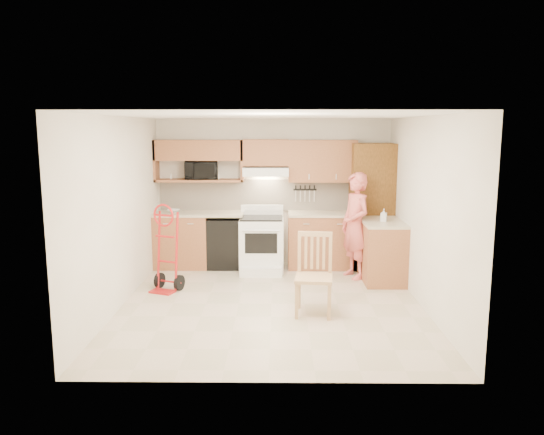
{
  "coord_description": "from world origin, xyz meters",
  "views": [
    {
      "loc": [
        0.08,
        -6.86,
        2.34
      ],
      "look_at": [
        0.0,
        0.5,
        1.1
      ],
      "focal_mm": 34.95,
      "sensor_mm": 36.0,
      "label": 1
    }
  ],
  "objects_px": {
    "range": "(262,240)",
    "dining_chair": "(314,275)",
    "person": "(355,226)",
    "hand_truck": "(165,252)",
    "microwave": "(201,170)"
  },
  "relations": [
    {
      "from": "range",
      "to": "dining_chair",
      "type": "distance_m",
      "value": 2.2
    },
    {
      "from": "hand_truck",
      "to": "dining_chair",
      "type": "relative_size",
      "value": 1.12
    },
    {
      "from": "range",
      "to": "person",
      "type": "bearing_deg",
      "value": -13.99
    },
    {
      "from": "range",
      "to": "dining_chair",
      "type": "xyz_separation_m",
      "value": [
        0.73,
        -2.07,
        -0.01
      ]
    },
    {
      "from": "hand_truck",
      "to": "dining_chair",
      "type": "xyz_separation_m",
      "value": [
        2.09,
        -0.96,
        -0.06
      ]
    },
    {
      "from": "range",
      "to": "microwave",
      "type": "bearing_deg",
      "value": 158.53
    },
    {
      "from": "range",
      "to": "hand_truck",
      "type": "bearing_deg",
      "value": -140.74
    },
    {
      "from": "microwave",
      "to": "dining_chair",
      "type": "bearing_deg",
      "value": -62.34
    },
    {
      "from": "range",
      "to": "person",
      "type": "xyz_separation_m",
      "value": [
        1.48,
        -0.37,
        0.31
      ]
    },
    {
      "from": "microwave",
      "to": "dining_chair",
      "type": "distance_m",
      "value": 3.24
    },
    {
      "from": "person",
      "to": "hand_truck",
      "type": "bearing_deg",
      "value": -98.49
    },
    {
      "from": "person",
      "to": "hand_truck",
      "type": "xyz_separation_m",
      "value": [
        -2.85,
        -0.75,
        -0.26
      ]
    },
    {
      "from": "person",
      "to": "hand_truck",
      "type": "relative_size",
      "value": 1.45
    },
    {
      "from": "microwave",
      "to": "hand_truck",
      "type": "height_order",
      "value": "microwave"
    },
    {
      "from": "microwave",
      "to": "dining_chair",
      "type": "height_order",
      "value": "microwave"
    }
  ]
}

